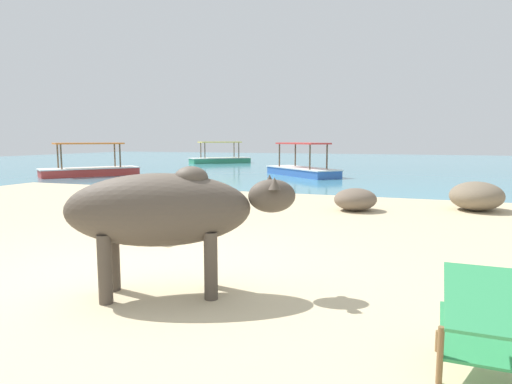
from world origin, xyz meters
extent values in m
cube|color=#CCB78E|center=(0.00, 0.00, 0.02)|extent=(18.00, 14.00, 0.04)
cube|color=teal|center=(0.00, 22.00, 0.00)|extent=(60.00, 36.00, 0.03)
cylinder|color=#4C4238|center=(0.87, -0.21, 0.34)|extent=(0.12, 0.12, 0.59)
cylinder|color=#4C4238|center=(1.01, -0.50, 0.34)|extent=(0.12, 0.12, 0.59)
cylinder|color=#4C4238|center=(0.07, -0.60, 0.34)|extent=(0.12, 0.12, 0.59)
cylinder|color=#4C4238|center=(0.22, -0.90, 0.34)|extent=(0.12, 0.12, 0.59)
ellipsoid|color=#4C4238|center=(0.54, -0.55, 0.81)|extent=(1.71, 1.26, 0.65)
ellipsoid|color=#4C4238|center=(1.44, -0.11, 0.92)|extent=(0.50, 0.42, 0.30)
cone|color=#4C4238|center=(1.37, 0.03, 1.05)|extent=(0.14, 0.14, 0.11)
cone|color=#4C4238|center=(1.50, -0.24, 1.05)|extent=(0.14, 0.14, 0.11)
ellipsoid|color=#4C4238|center=(0.79, -0.43, 1.08)|extent=(0.38, 0.37, 0.22)
cube|color=brown|center=(-0.96, 1.30, 0.48)|extent=(0.83, 0.59, 0.04)
cylinder|color=brown|center=(-0.59, 1.41, 0.25)|extent=(0.05, 0.05, 0.42)
cylinder|color=brown|center=(-0.66, 1.06, 0.25)|extent=(0.05, 0.05, 0.42)
cylinder|color=brown|center=(-1.25, 1.55, 0.25)|extent=(0.05, 0.05, 0.42)
cylinder|color=brown|center=(-1.33, 1.20, 0.25)|extent=(0.05, 0.05, 0.42)
cylinder|color=brown|center=(-0.93, 1.32, 0.61)|extent=(0.07, 0.07, 0.22)
cylinder|color=brown|center=(-0.93, 1.32, 0.75)|extent=(0.03, 0.03, 0.06)
cylinder|color=red|center=(-0.93, 1.32, 0.78)|extent=(0.03, 0.03, 0.02)
cylinder|color=brown|center=(-0.79, 3.06, 0.11)|extent=(0.04, 0.04, 0.14)
cylinder|color=brown|center=(-0.36, 2.76, 0.11)|extent=(0.04, 0.04, 0.14)
cylinder|color=brown|center=(-1.02, 2.72, 0.21)|extent=(0.04, 0.04, 0.34)
cylinder|color=brown|center=(-0.59, 2.42, 0.21)|extent=(0.04, 0.04, 0.34)
cube|color=orange|center=(-0.69, 2.74, 0.28)|extent=(0.67, 0.65, 0.21)
cube|color=orange|center=(-0.87, 2.48, 0.61)|extent=(0.69, 0.68, 0.23)
cylinder|color=brown|center=(2.83, -0.86, 0.11)|extent=(0.04, 0.04, 0.14)
cylinder|color=brown|center=(2.81, -1.27, 0.21)|extent=(0.04, 0.04, 0.34)
cube|color=#339356|center=(3.08, -1.07, 0.28)|extent=(0.53, 0.45, 0.21)
cube|color=#339356|center=(3.07, -1.38, 0.61)|extent=(0.53, 0.48, 0.23)
ellipsoid|color=#6B5B4C|center=(-3.85, 5.50, 0.27)|extent=(0.70, 0.77, 0.46)
ellipsoid|color=#6B5B4C|center=(1.58, 4.80, 0.26)|extent=(1.14, 1.14, 0.44)
ellipsoid|color=#756651|center=(3.82, 5.64, 0.32)|extent=(1.22, 1.29, 0.57)
cube|color=#3866B7|center=(-1.48, 12.84, 0.16)|extent=(3.40, 3.24, 0.28)
cube|color=white|center=(-1.48, 12.84, 0.32)|extent=(3.49, 3.32, 0.04)
cylinder|color=brown|center=(-0.42, 12.40, 0.77)|extent=(0.06, 0.06, 0.95)
cylinder|color=brown|center=(-0.94, 11.83, 0.77)|extent=(0.06, 0.06, 0.95)
cylinder|color=brown|center=(-2.02, 13.85, 0.77)|extent=(0.06, 0.06, 0.95)
cylinder|color=brown|center=(-2.54, 13.28, 0.77)|extent=(0.06, 0.06, 0.95)
cube|color=red|center=(-1.48, 12.84, 1.28)|extent=(2.49, 2.39, 0.06)
cube|color=#338E66|center=(-8.45, 20.37, 0.16)|extent=(3.33, 3.32, 0.28)
cube|color=white|center=(-8.45, 20.37, 0.32)|extent=(3.42, 3.41, 0.04)
cylinder|color=brown|center=(-8.94, 19.34, 0.77)|extent=(0.06, 0.06, 0.95)
cylinder|color=brown|center=(-9.48, 19.89, 0.77)|extent=(0.06, 0.06, 0.95)
cylinder|color=brown|center=(-7.41, 20.86, 0.77)|extent=(0.06, 0.06, 0.95)
cylinder|color=brown|center=(-7.95, 21.41, 0.77)|extent=(0.06, 0.06, 0.95)
cube|color=#EFD14C|center=(-8.45, 20.37, 1.28)|extent=(2.45, 2.44, 0.06)
cube|color=#C63833|center=(-9.29, 10.00, 0.16)|extent=(3.05, 3.53, 0.28)
cube|color=white|center=(-9.29, 10.00, 0.32)|extent=(3.14, 3.62, 0.04)
cylinder|color=brown|center=(-9.63, 8.91, 0.77)|extent=(0.06, 0.06, 0.95)
cylinder|color=brown|center=(-10.25, 9.38, 0.77)|extent=(0.06, 0.06, 0.95)
cylinder|color=brown|center=(-8.33, 10.63, 0.77)|extent=(0.06, 0.06, 0.95)
cylinder|color=brown|center=(-8.94, 11.10, 0.77)|extent=(0.06, 0.06, 0.95)
cube|color=orange|center=(-9.29, 10.00, 1.28)|extent=(2.27, 2.57, 0.06)
camera|label=1|loc=(2.63, -3.82, 1.42)|focal=30.63mm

